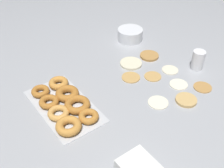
# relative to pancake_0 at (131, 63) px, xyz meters

# --- Properties ---
(ground_plane) EXTENTS (3.00, 3.00, 0.00)m
(ground_plane) POSITION_rel_pancake_0_xyz_m (0.15, -0.10, -0.01)
(ground_plane) COLOR #9EA0A5
(pancake_0) EXTENTS (0.11, 0.11, 0.01)m
(pancake_0) POSITION_rel_pancake_0_xyz_m (0.00, 0.00, 0.00)
(pancake_0) COLOR beige
(pancake_0) RESTS_ON ground_plane
(pancake_1) EXTENTS (0.09, 0.09, 0.01)m
(pancake_1) POSITION_rel_pancake_0_xyz_m (0.27, 0.07, -0.00)
(pancake_1) COLOR silver
(pancake_1) RESTS_ON ground_plane
(pancake_2) EXTENTS (0.08, 0.08, 0.01)m
(pancake_2) POSITION_rel_pancake_0_xyz_m (0.16, 0.13, -0.00)
(pancake_2) COLOR beige
(pancake_2) RESTS_ON ground_plane
(pancake_3) EXTENTS (0.09, 0.09, 0.01)m
(pancake_3) POSITION_rel_pancake_0_xyz_m (0.30, -0.09, -0.00)
(pancake_3) COLOR silver
(pancake_3) RESTS_ON ground_plane
(pancake_4) EXTENTS (0.10, 0.10, 0.01)m
(pancake_4) POSITION_rel_pancake_0_xyz_m (0.00, 0.13, 0.00)
(pancake_4) COLOR #B27F42
(pancake_4) RESTS_ON ground_plane
(pancake_5) EXTENTS (0.09, 0.09, 0.01)m
(pancake_5) POSITION_rel_pancake_0_xyz_m (0.35, 0.15, -0.00)
(pancake_5) COLOR #B27F42
(pancake_5) RESTS_ON ground_plane
(pancake_6) EXTENTS (0.09, 0.09, 0.01)m
(pancake_6) POSITION_rel_pancake_0_xyz_m (0.09, -0.07, -0.00)
(pancake_6) COLOR tan
(pancake_6) RESTS_ON ground_plane
(pancake_7) EXTENTS (0.10, 0.10, 0.01)m
(pancake_7) POSITION_rel_pancake_0_xyz_m (0.37, 0.01, 0.00)
(pancake_7) COLOR tan
(pancake_7) RESTS_ON ground_plane
(pancake_8) EXTENTS (0.08, 0.08, 0.01)m
(pancake_8) POSITION_rel_pancake_0_xyz_m (0.15, 0.02, -0.00)
(pancake_8) COLOR tan
(pancake_8) RESTS_ON ground_plane
(donut_tray) EXTENTS (0.39, 0.21, 0.04)m
(donut_tray) POSITION_rel_pancake_0_xyz_m (0.08, -0.44, 0.01)
(donut_tray) COLOR silver
(donut_tray) RESTS_ON ground_plane
(batter_bowl) EXTENTS (0.15, 0.15, 0.07)m
(batter_bowl) POSITION_rel_pancake_0_xyz_m (-0.20, 0.16, 0.03)
(batter_bowl) COLOR white
(batter_bowl) RESTS_ON ground_plane
(paper_cup) EXTENTS (0.06, 0.06, 0.10)m
(paper_cup) POSITION_rel_pancake_0_xyz_m (0.23, 0.25, 0.04)
(paper_cup) COLOR white
(paper_cup) RESTS_ON ground_plane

